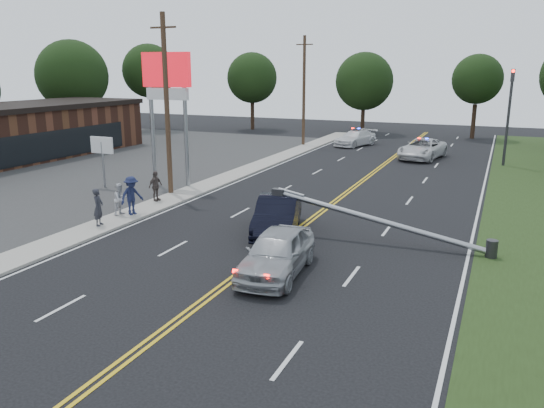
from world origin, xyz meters
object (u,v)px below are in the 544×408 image
at_px(utility_pole_far, 304,91).
at_px(bystander_a, 98,207).
at_px(utility_pole_mid, 167,105).
at_px(waiting_sedan, 277,253).
at_px(small_sign, 102,149).
at_px(bystander_c, 132,196).
at_px(bystander_d, 156,186).
at_px(fallen_streetlight, 390,223).
at_px(emergency_a, 422,149).
at_px(pylon_sign, 167,87).
at_px(crashed_sedan, 277,215).
at_px(bystander_b, 120,199).
at_px(traffic_signal, 509,109).
at_px(emergency_b, 355,138).

xyz_separation_m(utility_pole_far, bystander_a, (0.79, -28.88, -4.11)).
height_order(utility_pole_mid, waiting_sedan, utility_pole_mid).
distance_m(small_sign, bystander_c, 7.61).
bearing_deg(waiting_sedan, utility_pole_far, 103.29).
height_order(small_sign, bystander_c, small_sign).
height_order(bystander_a, bystander_d, bystander_a).
bearing_deg(fallen_streetlight, emergency_a, 94.94).
xyz_separation_m(pylon_sign, crashed_sedan, (9.84, -6.36, -5.18)).
xyz_separation_m(waiting_sedan, bystander_b, (-9.92, 3.85, 0.10)).
bearing_deg(utility_pole_mid, utility_pole_far, 90.00).
height_order(fallen_streetlight, crashed_sedan, fallen_streetlight).
xyz_separation_m(traffic_signal, emergency_b, (-12.97, 5.92, -3.48)).
relative_size(utility_pole_mid, bystander_d, 6.15).
bearing_deg(emergency_a, utility_pole_mid, -111.68).
distance_m(utility_pole_far, crashed_sedan, 28.04).
height_order(traffic_signal, bystander_c, traffic_signal).
xyz_separation_m(crashed_sedan, bystander_c, (-7.54, -0.40, 0.25)).
bearing_deg(small_sign, pylon_sign, 29.74).
bearing_deg(traffic_signal, bystander_a, -123.88).
distance_m(bystander_b, bystander_d, 3.02).
bearing_deg(utility_pole_mid, waiting_sedan, -40.36).
height_order(small_sign, utility_pole_far, utility_pole_far).
bearing_deg(fallen_streetlight, waiting_sedan, -121.47).
height_order(traffic_signal, utility_pole_mid, utility_pole_mid).
bearing_deg(emergency_b, bystander_a, -77.36).
bearing_deg(traffic_signal, small_sign, -141.10).
distance_m(fallen_streetlight, bystander_c, 12.41).
bearing_deg(pylon_sign, emergency_a, 52.86).
height_order(fallen_streetlight, bystander_c, bystander_c).
height_order(bystander_a, bystander_b, bystander_a).
bearing_deg(utility_pole_far, utility_pole_mid, -90.00).
bearing_deg(waiting_sedan, bystander_c, 151.14).
xyz_separation_m(emergency_b, bystander_b, (-4.03, -28.92, 0.18)).
distance_m(pylon_sign, bystander_d, 6.67).
distance_m(small_sign, emergency_b, 25.73).
distance_m(fallen_streetlight, bystander_a, 12.92).
height_order(emergency_a, emergency_b, emergency_a).
xyz_separation_m(pylon_sign, fallen_streetlight, (14.69, -6.00, -5.08)).
bearing_deg(traffic_signal, fallen_streetlight, -100.59).
bearing_deg(waiting_sedan, emergency_a, 82.56).
distance_m(small_sign, traffic_signal, 28.72).
relative_size(bystander_b, bystander_c, 0.82).
bearing_deg(waiting_sedan, bystander_a, 163.07).
bearing_deg(pylon_sign, utility_pole_far, 86.28).
xyz_separation_m(utility_pole_mid, waiting_sedan, (10.42, -8.85, -4.28)).
bearing_deg(bystander_c, utility_pole_mid, 29.09).
bearing_deg(emergency_a, bystander_b, -105.04).
height_order(emergency_a, bystander_b, bystander_b).
bearing_deg(emergency_a, bystander_c, -104.26).
bearing_deg(emergency_a, traffic_signal, 2.19).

